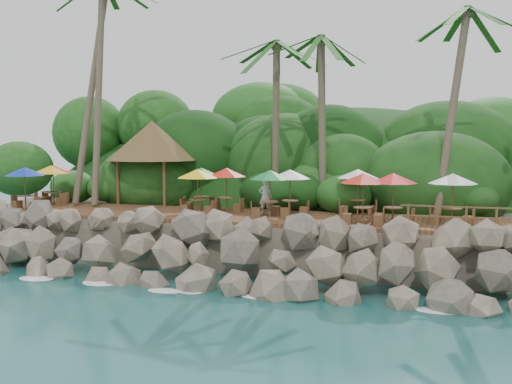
% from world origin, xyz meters
% --- Properties ---
extents(ground, '(140.00, 140.00, 0.00)m').
position_xyz_m(ground, '(0.00, 0.00, 0.00)').
color(ground, '#19514F').
rests_on(ground, ground).
extents(land_base, '(32.00, 25.20, 2.10)m').
position_xyz_m(land_base, '(0.00, 16.00, 1.05)').
color(land_base, gray).
rests_on(land_base, ground).
extents(jungle_hill, '(44.80, 28.00, 15.40)m').
position_xyz_m(jungle_hill, '(0.00, 23.50, 0.00)').
color(jungle_hill, '#143811').
rests_on(jungle_hill, ground).
extents(seawall, '(29.00, 4.00, 2.30)m').
position_xyz_m(seawall, '(0.00, 2.00, 1.15)').
color(seawall, gray).
rests_on(seawall, ground).
extents(terrace, '(26.00, 5.00, 0.20)m').
position_xyz_m(terrace, '(0.00, 6.00, 2.20)').
color(terrace, brown).
rests_on(terrace, land_base).
extents(jungle_foliage, '(44.00, 16.00, 12.00)m').
position_xyz_m(jungle_foliage, '(0.00, 15.00, 0.00)').
color(jungle_foliage, '#143811').
rests_on(jungle_foliage, ground).
extents(foam_line, '(25.20, 0.80, 0.06)m').
position_xyz_m(foam_line, '(0.00, 0.30, 0.03)').
color(foam_line, white).
rests_on(foam_line, ground).
extents(palms, '(29.84, 7.51, 15.41)m').
position_xyz_m(palms, '(0.86, 8.65, 12.53)').
color(palms, brown).
rests_on(palms, ground).
extents(palapa, '(5.04, 5.04, 4.60)m').
position_xyz_m(palapa, '(-7.19, 9.49, 5.79)').
color(palapa, brown).
rests_on(palapa, ground).
extents(dining_clusters, '(22.62, 5.18, 2.17)m').
position_xyz_m(dining_clusters, '(-1.30, 5.89, 4.10)').
color(dining_clusters, brown).
rests_on(dining_clusters, terrace).
extents(railing, '(7.20, 0.10, 1.00)m').
position_xyz_m(railing, '(10.43, 3.65, 2.91)').
color(railing, brown).
rests_on(railing, terrace).
extents(waiter, '(0.69, 0.53, 1.69)m').
position_xyz_m(waiter, '(0.33, 6.43, 3.14)').
color(waiter, silver).
rests_on(waiter, terrace).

